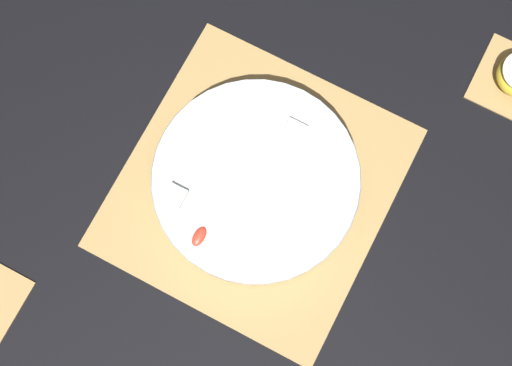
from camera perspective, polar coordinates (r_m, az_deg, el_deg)
ground_plane at (r=1.07m, az=0.00°, el=-0.36°), size 6.00×6.00×0.00m
bamboo_mat_center at (r=1.07m, az=0.00°, el=-0.32°), size 0.40×0.38×0.01m
fruit_salad_bowl at (r=1.03m, az=-0.00°, el=0.17°), size 0.30×0.30×0.07m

